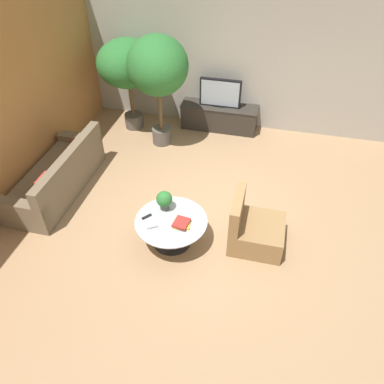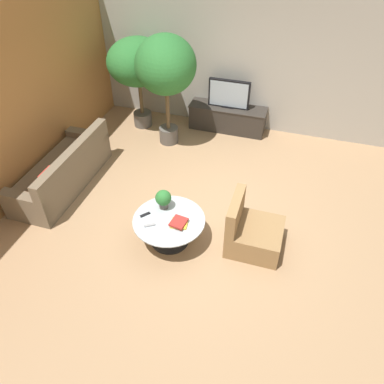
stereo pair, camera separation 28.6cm
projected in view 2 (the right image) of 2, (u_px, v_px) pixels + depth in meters
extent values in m
plane|color=#9E7A56|center=(202.00, 219.00, 6.23)|extent=(24.00, 24.00, 0.00)
cube|color=#A39E93|center=(248.00, 59.00, 7.62)|extent=(7.40, 0.12, 3.00)
cube|color=#B2753D|center=(17.00, 104.00, 6.14)|extent=(0.12, 7.40, 3.00)
cube|color=#2D2823|center=(227.00, 118.00, 8.25)|extent=(1.64, 0.48, 0.55)
cube|color=#2D2823|center=(228.00, 107.00, 8.07)|extent=(1.67, 0.50, 0.02)
cube|color=black|center=(229.00, 94.00, 7.87)|extent=(0.88, 0.08, 0.61)
cube|color=#99A8B7|center=(229.00, 95.00, 7.84)|extent=(0.81, 0.00, 0.54)
cube|color=black|center=(228.00, 106.00, 8.06)|extent=(0.26, 0.13, 0.02)
cylinder|color=black|center=(170.00, 240.00, 5.87)|extent=(0.60, 0.60, 0.02)
cylinder|color=black|center=(169.00, 230.00, 5.73)|extent=(0.10, 0.10, 0.44)
cylinder|color=#A8B2B7|center=(169.00, 220.00, 5.58)|extent=(1.09, 1.09, 0.02)
cube|color=brown|center=(62.00, 175.00, 6.80)|extent=(0.84, 2.19, 0.42)
cube|color=brown|center=(74.00, 159.00, 6.45)|extent=(0.16, 2.19, 0.42)
cube|color=brown|center=(89.00, 143.00, 7.48)|extent=(0.84, 0.20, 0.54)
cube|color=brown|center=(27.00, 208.00, 6.04)|extent=(0.84, 0.20, 0.54)
cube|color=#B23328|center=(82.00, 145.00, 6.92)|extent=(0.13, 0.30, 0.28)
cube|color=tan|center=(67.00, 161.00, 6.53)|extent=(0.16, 0.31, 0.29)
cube|color=#B23328|center=(49.00, 179.00, 6.14)|extent=(0.14, 0.33, 0.30)
cube|color=olive|center=(255.00, 237.00, 5.66)|extent=(0.80, 0.76, 0.40)
cube|color=olive|center=(235.00, 212.00, 5.45)|extent=(0.14, 0.76, 0.46)
cylinder|color=#514C47|center=(143.00, 119.00, 8.47)|extent=(0.40, 0.40, 0.31)
cylinder|color=brown|center=(141.00, 99.00, 8.15)|extent=(0.08, 0.08, 0.67)
ellipsoid|color=#286B2D|center=(137.00, 62.00, 7.62)|extent=(1.26, 1.26, 0.96)
cylinder|color=#514C47|center=(169.00, 135.00, 7.93)|extent=(0.39, 0.39, 0.34)
cylinder|color=brown|center=(168.00, 111.00, 7.57)|extent=(0.08, 0.08, 0.78)
ellipsoid|color=#286B2D|center=(166.00, 65.00, 6.95)|extent=(1.16, 1.16, 1.12)
cylinder|color=#514C47|center=(164.00, 205.00, 5.75)|extent=(0.14, 0.14, 0.09)
sphere|color=#286B2D|center=(163.00, 198.00, 5.66)|extent=(0.25, 0.25, 0.25)
cube|color=gold|center=(179.00, 223.00, 5.49)|extent=(0.27, 0.24, 0.03)
cube|color=#A32823|center=(179.00, 222.00, 5.47)|extent=(0.25, 0.27, 0.04)
cube|color=black|center=(145.00, 215.00, 5.64)|extent=(0.13, 0.15, 0.02)
cube|color=gray|center=(150.00, 225.00, 5.47)|extent=(0.16, 0.12, 0.02)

